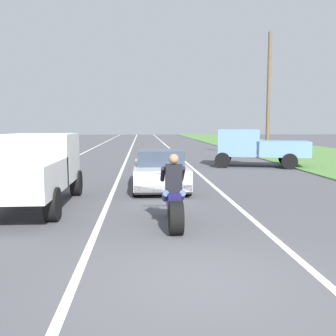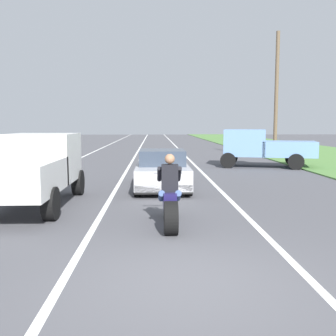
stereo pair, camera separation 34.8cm
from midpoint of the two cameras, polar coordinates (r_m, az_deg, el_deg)
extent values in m
plane|color=#4C4C51|center=(5.89, 2.85, -16.17)|extent=(160.00, 160.00, 0.00)
cube|color=white|center=(25.94, -14.43, 1.23)|extent=(0.14, 120.00, 0.01)
cube|color=white|center=(25.61, 1.62, 1.36)|extent=(0.14, 120.00, 0.01)
cube|color=white|center=(25.52, -6.45, 1.31)|extent=(0.14, 120.00, 0.01)
cube|color=#517F3D|center=(28.42, 22.39, 1.43)|extent=(10.00, 120.00, 0.06)
cylinder|color=black|center=(8.07, -0.07, -7.30)|extent=(0.28, 0.69, 0.69)
cylinder|color=black|center=(9.58, -0.69, -5.30)|extent=(0.12, 0.63, 0.63)
cube|color=#1E194C|center=(8.82, -0.42, -4.37)|extent=(0.28, 1.10, 0.36)
cylinder|color=#B2B2B7|center=(9.44, -0.66, -3.22)|extent=(0.08, 0.36, 0.73)
cylinder|color=#A5A5AA|center=(9.36, -0.66, -0.64)|extent=(0.70, 0.05, 0.05)
cube|color=black|center=(8.51, -0.33, -1.48)|extent=(0.36, 0.24, 0.60)
sphere|color=#9E7051|center=(8.46, -0.34, 1.33)|extent=(0.22, 0.22, 0.22)
cylinder|color=#384C7A|center=(8.60, -1.54, -4.11)|extent=(0.14, 0.47, 0.32)
cylinder|color=black|center=(8.79, -1.89, -0.90)|extent=(0.10, 0.51, 0.40)
cylinder|color=#384C7A|center=(8.62, 0.85, -4.08)|extent=(0.14, 0.47, 0.32)
cylinder|color=black|center=(8.82, 0.97, -0.88)|extent=(0.10, 0.51, 0.40)
cube|color=#B7B7BC|center=(13.89, -1.92, -0.75)|extent=(1.80, 4.30, 0.64)
cube|color=#333D4C|center=(13.63, -1.90, 1.57)|extent=(1.56, 1.70, 0.52)
cube|color=black|center=(11.90, -1.58, -3.12)|extent=(1.76, 0.20, 0.28)
cylinder|color=black|center=(15.50, -5.08, -0.80)|extent=(0.24, 0.64, 0.64)
cylinder|color=black|center=(15.55, 0.83, -0.75)|extent=(0.24, 0.64, 0.64)
cylinder|color=black|center=(12.33, -5.38, -2.66)|extent=(0.24, 0.64, 0.64)
cylinder|color=black|center=(12.39, 2.04, -2.59)|extent=(0.24, 0.64, 0.64)
cube|color=silver|center=(12.12, -18.81, 1.44)|extent=(1.90, 2.10, 1.40)
cube|color=#333D4C|center=(12.43, -18.46, 3.34)|extent=(1.67, 0.29, 0.57)
cube|color=silver|center=(10.00, -22.05, -1.41)|extent=(1.90, 2.70, 0.80)
cylinder|color=black|center=(13.22, -21.43, -2.12)|extent=(0.28, 0.80, 0.80)
cylinder|color=black|center=(12.80, -13.99, -2.13)|extent=(0.28, 0.80, 0.80)
cylinder|color=black|center=(9.57, -17.49, -5.09)|extent=(0.28, 0.80, 0.80)
cube|color=#6B93C6|center=(21.23, 9.82, 3.68)|extent=(2.52, 2.38, 1.40)
cube|color=#333D4C|center=(21.23, 8.89, 4.74)|extent=(0.71, 1.69, 0.57)
cube|color=#6B93C6|center=(21.32, 15.87, 2.73)|extent=(3.10, 2.53, 0.80)
cylinder|color=black|center=(20.46, 7.48, 1.15)|extent=(0.85, 0.48, 0.80)
cylinder|color=black|center=(22.19, 7.76, 1.55)|extent=(0.85, 0.48, 0.80)
cylinder|color=black|center=(20.52, 16.85, 0.94)|extent=(0.85, 0.48, 0.80)
cylinder|color=black|center=(22.25, 16.41, 1.36)|extent=(0.85, 0.48, 0.80)
cylinder|color=brown|center=(26.63, 14.09, 10.12)|extent=(0.24, 0.24, 8.14)
camera|label=1|loc=(0.17, -90.88, -0.10)|focal=41.78mm
camera|label=2|loc=(0.17, 89.12, 0.10)|focal=41.78mm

